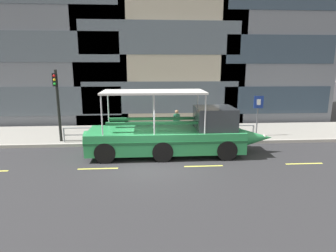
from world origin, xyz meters
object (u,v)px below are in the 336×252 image
Objects in this scene: parking_sign at (258,109)px; pedestrian_near_bow at (221,121)px; traffic_light_pole at (57,99)px; duck_tour_boat at (177,134)px; pedestrian_mid_left at (177,121)px.

parking_sign is 2.38m from pedestrian_near_bow.
traffic_light_pole is 9.85m from pedestrian_near_bow.
parking_sign is 0.26× the size of duck_tour_boat.
parking_sign is at bearing -1.96° from pedestrian_mid_left.
traffic_light_pole is 7.07m from pedestrian_mid_left.
pedestrian_mid_left is (-2.82, -0.08, 0.08)m from pedestrian_near_bow.
traffic_light_pole is 7.16m from duck_tour_boat.
pedestrian_near_bow is (9.70, 0.76, -1.57)m from traffic_light_pole.
parking_sign is 1.51× the size of pedestrian_mid_left.
traffic_light_pole is 11.97m from parking_sign.
pedestrian_near_bow is 2.82m from pedestrian_mid_left.
parking_sign is 1.64× the size of pedestrian_near_bow.
duck_tour_boat is 6.33× the size of pedestrian_near_bow.
parking_sign is 5.10m from pedestrian_mid_left.
duck_tour_boat is at bearing -152.25° from parking_sign.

